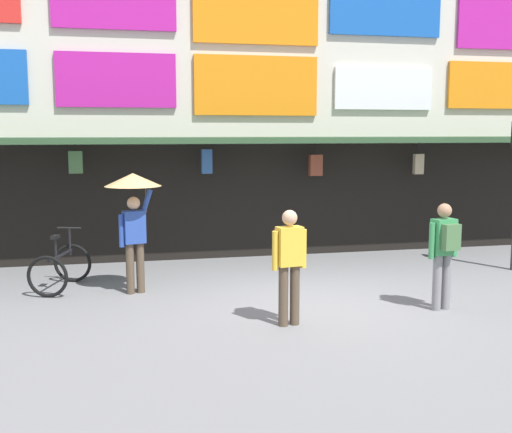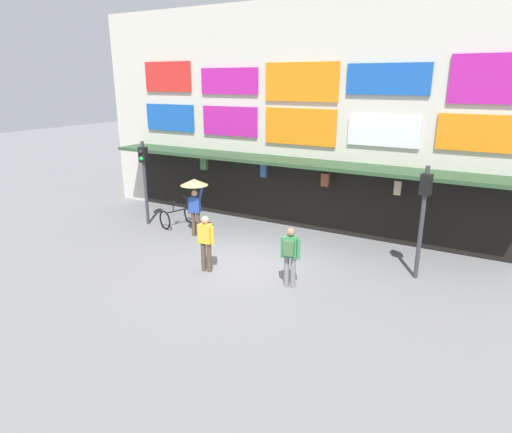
% 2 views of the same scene
% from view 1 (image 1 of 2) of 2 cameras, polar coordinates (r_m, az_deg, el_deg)
% --- Properties ---
extents(ground_plane, '(80.00, 80.00, 0.00)m').
position_cam_1_polar(ground_plane, '(10.32, 4.89, -7.89)').
color(ground_plane, slate).
extents(shopfront, '(18.00, 2.60, 8.00)m').
position_cam_1_polar(shopfront, '(14.40, -0.50, 12.49)').
color(shopfront, beige).
rests_on(shopfront, ground).
extents(bicycle_parked, '(1.04, 1.33, 1.05)m').
position_cam_1_polar(bicycle_parked, '(11.60, -17.39, -4.46)').
color(bicycle_parked, black).
rests_on(bicycle_parked, ground).
extents(pedestrian_with_umbrella, '(0.96, 0.96, 2.08)m').
position_cam_1_polar(pedestrian_with_umbrella, '(10.81, -11.12, 1.59)').
color(pedestrian_with_umbrella, brown).
rests_on(pedestrian_with_umbrella, ground).
extents(pedestrian_in_blue, '(0.52, 0.39, 1.68)m').
position_cam_1_polar(pedestrian_in_blue, '(8.96, 2.99, -3.80)').
color(pedestrian_in_blue, brown).
rests_on(pedestrian_in_blue, ground).
extents(pedestrian_in_purple, '(0.52, 0.40, 1.68)m').
position_cam_1_polar(pedestrian_in_purple, '(10.13, 16.78, -2.79)').
color(pedestrian_in_purple, gray).
rests_on(pedestrian_in_purple, ground).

